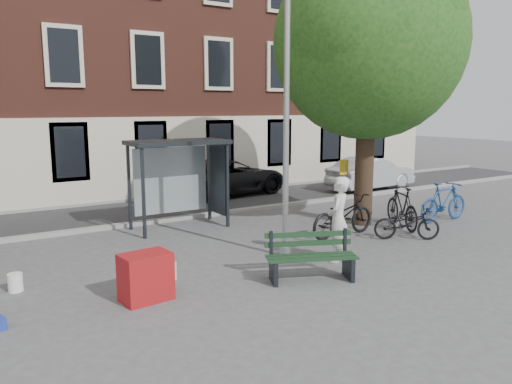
{
  "coord_description": "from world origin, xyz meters",
  "views": [
    {
      "loc": [
        -6.79,
        -9.49,
        3.55
      ],
      "look_at": [
        -0.04,
        1.25,
        1.4
      ],
      "focal_mm": 35.0,
      "sensor_mm": 36.0,
      "label": 1
    }
  ],
  "objects": [
    {
      "name": "tree_right",
      "position": [
        4.01,
        1.38,
        5.62
      ],
      "size": [
        5.76,
        5.6,
        8.2
      ],
      "color": "black",
      "rests_on": "ground"
    },
    {
      "name": "bucket_c",
      "position": [
        -3.0,
        -0.08,
        0.18
      ],
      "size": [
        0.3,
        0.3,
        0.36
      ],
      "primitive_type": "cylinder",
      "rotation": [
        0.0,
        0.0,
        -0.08
      ],
      "color": "silver",
      "rests_on": "ground"
    },
    {
      "name": "curb_far",
      "position": [
        0.0,
        9.0,
        0.06
      ],
      "size": [
        40.0,
        0.25,
        0.12
      ],
      "primitive_type": "cube",
      "color": "gray",
      "rests_on": "ground"
    },
    {
      "name": "road",
      "position": [
        0.0,
        7.0,
        0.01
      ],
      "size": [
        40.0,
        4.0,
        0.01
      ],
      "primitive_type": "cube",
      "color": "#28282B",
      "rests_on": "ground"
    },
    {
      "name": "bike_a",
      "position": [
        2.44,
        0.68,
        0.59
      ],
      "size": [
        2.32,
        0.97,
        1.19
      ],
      "primitive_type": "imported",
      "rotation": [
        0.0,
        0.0,
        1.65
      ],
      "color": "black",
      "rests_on": "ground"
    },
    {
      "name": "lamppost",
      "position": [
        0.0,
        0.0,
        2.78
      ],
      "size": [
        0.28,
        0.35,
        6.11
      ],
      "color": "#9EA0A3",
      "rests_on": "ground"
    },
    {
      "name": "ground",
      "position": [
        0.0,
        0.0,
        0.0
      ],
      "size": [
        90.0,
        90.0,
        0.0
      ],
      "primitive_type": "plane",
      "color": "#4C4C4F",
      "rests_on": "ground"
    },
    {
      "name": "curb_near",
      "position": [
        0.0,
        5.0,
        0.06
      ],
      "size": [
        40.0,
        0.25,
        0.12
      ],
      "primitive_type": "cube",
      "color": "gray",
      "rests_on": "ground"
    },
    {
      "name": "painter",
      "position": [
        0.8,
        -0.98,
        1.0
      ],
      "size": [
        0.87,
        0.82,
        2.0
      ],
      "primitive_type": "imported",
      "rotation": [
        0.0,
        0.0,
        3.79
      ],
      "color": "silver",
      "rests_on": "ground"
    },
    {
      "name": "bike_b",
      "position": [
        6.41,
        0.41,
        0.63
      ],
      "size": [
        2.09,
        0.63,
        1.25
      ],
      "primitive_type": "imported",
      "rotation": [
        0.0,
        0.0,
        1.55
      ],
      "color": "navy",
      "rests_on": "ground"
    },
    {
      "name": "building_row",
      "position": [
        0.0,
        13.0,
        7.0
      ],
      "size": [
        30.0,
        8.0,
        14.0
      ],
      "primitive_type": "cube",
      "color": "brown",
      "rests_on": "ground"
    },
    {
      "name": "bus_shelter",
      "position": [
        -0.61,
        4.11,
        1.92
      ],
      "size": [
        2.85,
        1.45,
        2.62
      ],
      "color": "#1E2328",
      "rests_on": "ground"
    },
    {
      "name": "bike_c",
      "position": [
        3.69,
        -0.5,
        0.46
      ],
      "size": [
        1.8,
        1.5,
        0.92
      ],
      "primitive_type": "imported",
      "rotation": [
        0.0,
        0.0,
        0.97
      ],
      "color": "black",
      "rests_on": "ground"
    },
    {
      "name": "car_silver",
      "position": [
        8.99,
        6.15,
        0.71
      ],
      "size": [
        4.4,
        1.83,
        1.41
      ],
      "primitive_type": "imported",
      "rotation": [
        0.0,
        0.0,
        1.65
      ],
      "color": "#ABADB3",
      "rests_on": "ground"
    },
    {
      "name": "bike_d",
      "position": [
        4.63,
        0.51,
        0.63
      ],
      "size": [
        1.39,
        2.15,
        1.26
      ],
      "primitive_type": "imported",
      "rotation": [
        0.0,
        0.0,
        2.72
      ],
      "color": "black",
      "rests_on": "ground"
    },
    {
      "name": "car_dark",
      "position": [
        2.99,
        8.36,
        0.74
      ],
      "size": [
        5.58,
        3.07,
        1.48
      ],
      "primitive_type": "imported",
      "rotation": [
        0.0,
        0.0,
        1.69
      ],
      "color": "black",
      "rests_on": "ground"
    },
    {
      "name": "bucket_b",
      "position": [
        -3.64,
        -0.51,
        0.18
      ],
      "size": [
        0.36,
        0.36,
        0.36
      ],
      "primitive_type": "cylinder",
      "rotation": [
        0.0,
        0.0,
        -0.37
      ],
      "color": "silver",
      "rests_on": "ground"
    },
    {
      "name": "notice_sign",
      "position": [
        3.5,
        1.85,
        1.45
      ],
      "size": [
        0.34,
        0.05,
        1.98
      ],
      "rotation": [
        0.0,
        0.0,
        0.05
      ],
      "color": "#9EA0A3",
      "rests_on": "ground"
    },
    {
      "name": "red_stand",
      "position": [
        -3.81,
        -0.9,
        0.45
      ],
      "size": [
        0.96,
        0.7,
        0.9
      ],
      "primitive_type": "cube",
      "rotation": [
        0.0,
        0.0,
        0.11
      ],
      "color": "maroon",
      "rests_on": "ground"
    },
    {
      "name": "bucket_a",
      "position": [
        -5.83,
        0.89,
        0.18
      ],
      "size": [
        0.36,
        0.36,
        0.36
      ],
      "primitive_type": "cylinder",
      "rotation": [
        0.0,
        0.0,
        0.34
      ],
      "color": "white",
      "rests_on": "ground"
    },
    {
      "name": "bench",
      "position": [
        -0.51,
        -1.64,
        0.44
      ],
      "size": [
        1.95,
        1.27,
        0.96
      ],
      "rotation": [
        0.0,
        0.0,
        -0.41
      ],
      "color": "#1E2328",
      "rests_on": "ground"
    }
  ]
}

